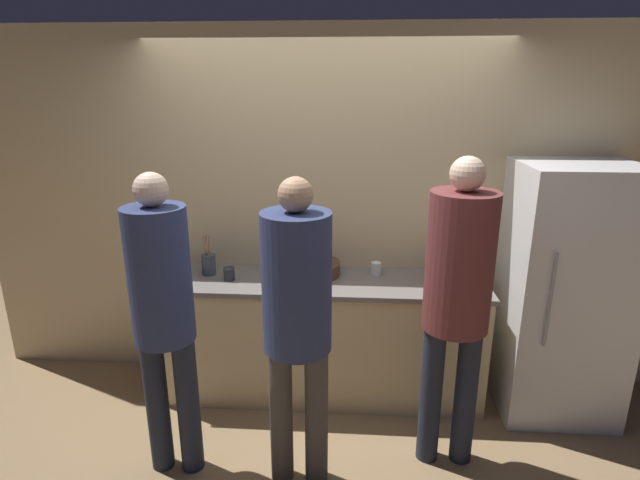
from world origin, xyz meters
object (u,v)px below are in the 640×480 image
(fruit_bowl, at_px, (314,268))
(utensil_crock, at_px, (209,264))
(person_left, at_px, (163,305))
(bottle_dark, at_px, (268,274))
(person_center, at_px, (297,310))
(bottle_clear, at_px, (276,270))
(cup_white, at_px, (376,269))
(potted_plant, at_px, (462,261))
(person_right, at_px, (458,289))
(refrigerator, at_px, (563,292))
(bottle_amber, at_px, (430,271))
(cup_black, at_px, (229,274))

(fruit_bowl, xyz_separation_m, utensil_crock, (-0.75, -0.05, 0.03))
(person_left, height_order, bottle_dark, person_left)
(person_center, bearing_deg, bottle_clear, 105.97)
(bottle_clear, bearing_deg, person_center, -74.03)
(utensil_crock, bearing_deg, cup_white, 3.61)
(fruit_bowl, relative_size, cup_white, 4.02)
(cup_white, distance_m, potted_plant, 0.60)
(person_right, bearing_deg, bottle_dark, 156.10)
(fruit_bowl, height_order, potted_plant, potted_plant)
(person_right, xyz_separation_m, fruit_bowl, (-0.86, 0.76, -0.18))
(person_right, bearing_deg, cup_white, 117.76)
(person_left, relative_size, fruit_bowl, 4.78)
(fruit_bowl, xyz_separation_m, cup_white, (0.44, 0.03, -0.00))
(refrigerator, bearing_deg, bottle_dark, -177.13)
(bottle_dark, bearing_deg, bottle_clear, 81.85)
(fruit_bowl, xyz_separation_m, bottle_amber, (0.80, -0.14, 0.05))
(person_left, relative_size, cup_black, 19.46)
(bottle_dark, height_order, potted_plant, potted_plant)
(bottle_amber, bearing_deg, utensil_crock, 176.86)
(fruit_bowl, relative_size, bottle_clear, 2.56)
(person_right, relative_size, bottle_clear, 12.71)
(bottle_dark, bearing_deg, utensil_crock, 156.93)
(bottle_amber, bearing_deg, person_center, -133.76)
(person_left, distance_m, person_right, 1.61)
(cup_black, bearing_deg, utensil_crock, 150.30)
(person_left, xyz_separation_m, cup_white, (1.19, 0.96, -0.12))
(utensil_crock, distance_m, bottle_dark, 0.50)
(bottle_dark, height_order, cup_black, bottle_dark)
(refrigerator, relative_size, cup_black, 18.92)
(refrigerator, relative_size, bottle_clear, 11.88)
(person_center, bearing_deg, person_right, 14.42)
(fruit_bowl, xyz_separation_m, bottle_dark, (-0.29, -0.25, 0.04))
(utensil_crock, relative_size, bottle_amber, 1.17)
(refrigerator, relative_size, bottle_amber, 6.92)
(utensil_crock, bearing_deg, refrigerator, -2.29)
(potted_plant, bearing_deg, bottle_dark, -170.87)
(person_center, bearing_deg, refrigerator, 26.01)
(person_center, distance_m, bottle_dark, 0.79)
(utensil_crock, bearing_deg, person_left, -89.61)
(refrigerator, xyz_separation_m, person_left, (-2.44, -0.79, 0.19))
(person_left, height_order, cup_black, person_left)
(refrigerator, height_order, utensil_crock, refrigerator)
(bottle_amber, bearing_deg, refrigerator, -0.83)
(person_center, xyz_separation_m, bottle_dark, (-0.28, 0.73, -0.09))
(person_left, xyz_separation_m, person_center, (0.74, -0.04, 0.02))
(refrigerator, xyz_separation_m, bottle_dark, (-1.98, -0.10, 0.12))
(cup_white, bearing_deg, bottle_dark, -159.62)
(bottle_clear, bearing_deg, person_left, -119.32)
(fruit_bowl, bearing_deg, utensil_crock, -176.18)
(bottle_amber, xyz_separation_m, potted_plant, (0.23, 0.10, 0.04))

